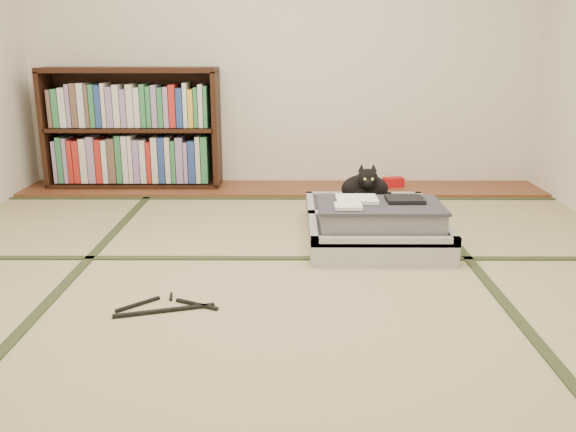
{
  "coord_description": "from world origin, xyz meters",
  "views": [
    {
      "loc": [
        0.06,
        -2.63,
        1.09
      ],
      "look_at": [
        0.05,
        0.35,
        0.25
      ],
      "focal_mm": 38.0,
      "sensor_mm": 36.0,
      "label": 1
    }
  ],
  "objects": [
    {
      "name": "hanger",
      "position": [
        -0.47,
        -0.23,
        0.01
      ],
      "size": [
        0.44,
        0.26,
        0.01
      ],
      "color": "black",
      "rests_on": "floor"
    },
    {
      "name": "wood_strip",
      "position": [
        0.0,
        2.0,
        0.01
      ],
      "size": [
        4.0,
        0.5,
        0.02
      ],
      "primitive_type": "cube",
      "color": "brown",
      "rests_on": "ground"
    },
    {
      "name": "bookcase",
      "position": [
        -1.16,
        2.07,
        0.45
      ],
      "size": [
        1.34,
        0.31,
        0.92
      ],
      "color": "black",
      "rests_on": "wood_strip"
    },
    {
      "name": "cable_coil",
      "position": [
        0.7,
        1.04,
        0.15
      ],
      "size": [
        0.1,
        0.1,
        0.03
      ],
      "color": "white",
      "rests_on": "suitcase"
    },
    {
      "name": "suitcase",
      "position": [
        0.54,
        0.71,
        0.1
      ],
      "size": [
        0.75,
        1.0,
        0.3
      ],
      "color": "#ADACB1",
      "rests_on": "floor"
    },
    {
      "name": "cat",
      "position": [
        0.52,
        1.0,
        0.24
      ],
      "size": [
        0.33,
        0.34,
        0.27
      ],
      "color": "black",
      "rests_on": "suitcase"
    },
    {
      "name": "tatami_borders",
      "position": [
        0.0,
        0.49,
        0.0
      ],
      "size": [
        4.0,
        4.5,
        0.01
      ],
      "color": "#2D381E",
      "rests_on": "ground"
    },
    {
      "name": "floor",
      "position": [
        0.0,
        0.0,
        0.0
      ],
      "size": [
        4.5,
        4.5,
        0.0
      ],
      "primitive_type": "plane",
      "color": "tan",
      "rests_on": "ground"
    },
    {
      "name": "red_item",
      "position": [
        0.87,
        2.03,
        0.06
      ],
      "size": [
        0.17,
        0.12,
        0.07
      ],
      "primitive_type": "cube",
      "rotation": [
        0.0,
        0.0,
        0.21
      ],
      "color": "#AD0D10",
      "rests_on": "wood_strip"
    }
  ]
}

